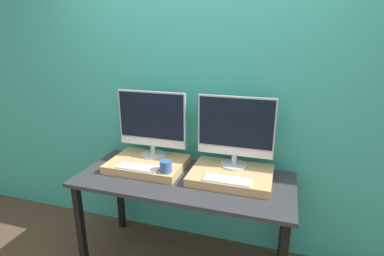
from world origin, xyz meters
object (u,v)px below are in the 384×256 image
object	(u,v)px
keyboard_left	(138,167)
monitor_right	(235,130)
keyboard_right	(227,180)
monitor_left	(152,122)
mug	(166,167)

from	to	relation	value
keyboard_left	monitor_right	bearing A→B (deg)	21.40
keyboard_right	monitor_right	bearing A→B (deg)	90.00
keyboard_left	monitor_left	bearing A→B (deg)	90.00
keyboard_left	mug	size ratio (longest dim) A/B	3.74
monitor_right	mug	bearing A→B (deg)	-149.71
monitor_right	keyboard_right	distance (m)	0.40
mug	keyboard_right	distance (m)	0.47
keyboard_left	mug	bearing A→B (deg)	0.00
monitor_left	monitor_right	world-z (taller)	same
monitor_left	keyboard_left	world-z (taller)	monitor_left
monitor_left	monitor_right	size ratio (longest dim) A/B	1.00
monitor_left	keyboard_right	distance (m)	0.80
mug	keyboard_right	size ratio (longest dim) A/B	0.27
mug	monitor_left	bearing A→B (deg)	129.99
monitor_right	monitor_left	bearing A→B (deg)	180.00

